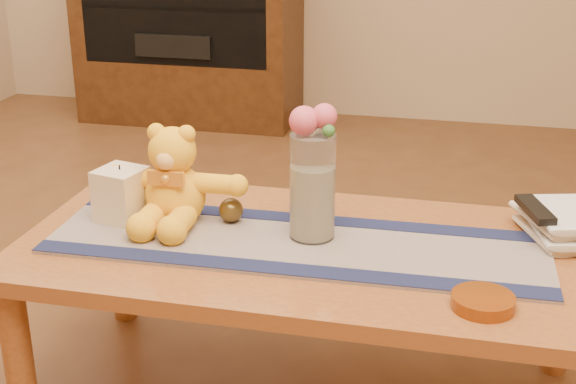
% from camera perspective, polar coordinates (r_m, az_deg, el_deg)
% --- Properties ---
extents(coffee_table_top, '(1.40, 0.70, 0.04)m').
position_cam_1_polar(coffee_table_top, '(1.93, 1.45, -4.28)').
color(coffee_table_top, brown).
rests_on(coffee_table_top, floor).
extents(table_leg_fl, '(0.07, 0.07, 0.41)m').
position_cam_1_polar(table_leg_fl, '(2.02, -18.84, -11.48)').
color(table_leg_fl, brown).
rests_on(table_leg_fl, floor).
extents(table_leg_bl, '(0.07, 0.07, 0.41)m').
position_cam_1_polar(table_leg_bl, '(2.46, -11.93, -4.60)').
color(table_leg_bl, brown).
rests_on(table_leg_bl, floor).
extents(table_leg_br, '(0.07, 0.07, 0.41)m').
position_cam_1_polar(table_leg_br, '(2.28, 19.11, -7.69)').
color(table_leg_br, brown).
rests_on(table_leg_br, floor).
extents(persian_runner, '(1.21, 0.38, 0.01)m').
position_cam_1_polar(persian_runner, '(1.91, 0.56, -3.74)').
color(persian_runner, '#1B1C4B').
rests_on(persian_runner, coffee_table_top).
extents(runner_border_near, '(1.20, 0.09, 0.00)m').
position_cam_1_polar(runner_border_near, '(1.78, -0.36, -5.53)').
color(runner_border_near, '#13193B').
rests_on(runner_border_near, persian_runner).
extents(runner_border_far, '(1.20, 0.09, 0.00)m').
position_cam_1_polar(runner_border_far, '(2.04, 1.37, -1.92)').
color(runner_border_far, '#13193B').
rests_on(runner_border_far, persian_runner).
extents(teddy_bear, '(0.36, 0.30, 0.24)m').
position_cam_1_polar(teddy_bear, '(2.01, -8.19, 1.20)').
color(teddy_bear, yellow).
rests_on(teddy_bear, persian_runner).
extents(pillar_candle, '(0.13, 0.13, 0.13)m').
position_cam_1_polar(pillar_candle, '(2.06, -11.91, -0.14)').
color(pillar_candle, beige).
rests_on(pillar_candle, persian_runner).
extents(candle_wick, '(0.00, 0.00, 0.01)m').
position_cam_1_polar(candle_wick, '(2.04, -12.06, 1.76)').
color(candle_wick, black).
rests_on(candle_wick, pillar_candle).
extents(glass_vase, '(0.11, 0.11, 0.26)m').
position_cam_1_polar(glass_vase, '(1.89, 1.78, 0.38)').
color(glass_vase, silver).
rests_on(glass_vase, persian_runner).
extents(potpourri_fill, '(0.09, 0.09, 0.18)m').
position_cam_1_polar(potpourri_fill, '(1.90, 1.77, -0.71)').
color(potpourri_fill, beige).
rests_on(potpourri_fill, glass_vase).
extents(rose_left, '(0.07, 0.07, 0.07)m').
position_cam_1_polar(rose_left, '(1.83, 1.16, 5.15)').
color(rose_left, '#D04962').
rests_on(rose_left, glass_vase).
extents(rose_right, '(0.06, 0.06, 0.06)m').
position_cam_1_polar(rose_right, '(1.84, 2.64, 5.49)').
color(rose_right, '#D04962').
rests_on(rose_right, glass_vase).
extents(blue_flower_back, '(0.04, 0.04, 0.04)m').
position_cam_1_polar(blue_flower_back, '(1.87, 2.35, 5.26)').
color(blue_flower_back, '#5153AF').
rests_on(blue_flower_back, glass_vase).
extents(blue_flower_side, '(0.04, 0.04, 0.04)m').
position_cam_1_polar(blue_flower_side, '(1.87, 1.05, 4.98)').
color(blue_flower_side, '#5153AF').
rests_on(blue_flower_side, glass_vase).
extents(leaf_sprig, '(0.03, 0.03, 0.03)m').
position_cam_1_polar(leaf_sprig, '(1.82, 2.94, 4.43)').
color(leaf_sprig, '#33662D').
rests_on(leaf_sprig, glass_vase).
extents(bronze_ball, '(0.07, 0.07, 0.06)m').
position_cam_1_polar(bronze_ball, '(2.02, -4.12, -1.32)').
color(bronze_ball, '#4D3A19').
rests_on(bronze_ball, persian_runner).
extents(book_bottom, '(0.24, 0.27, 0.02)m').
position_cam_1_polar(book_bottom, '(2.02, 17.05, -3.05)').
color(book_bottom, beige).
rests_on(book_bottom, coffee_table_top).
extents(book_lower, '(0.21, 0.26, 0.02)m').
position_cam_1_polar(book_lower, '(2.01, 17.28, -2.59)').
color(book_lower, beige).
rests_on(book_lower, book_bottom).
extents(book_upper, '(0.24, 0.27, 0.02)m').
position_cam_1_polar(book_upper, '(2.01, 16.98, -2.03)').
color(book_upper, beige).
rests_on(book_upper, book_lower).
extents(book_top, '(0.22, 0.26, 0.02)m').
position_cam_1_polar(book_top, '(2.00, 17.35, -1.58)').
color(book_top, beige).
rests_on(book_top, book_upper).
extents(tv_remote, '(0.09, 0.17, 0.02)m').
position_cam_1_polar(tv_remote, '(1.99, 17.38, -1.21)').
color(tv_remote, black).
rests_on(tv_remote, book_top).
extents(amber_dish, '(0.16, 0.16, 0.03)m').
position_cam_1_polar(amber_dish, '(1.68, 13.87, -7.69)').
color(amber_dish, '#BF5914').
rests_on(amber_dish, coffee_table_top).
extents(media_cabinet, '(1.20, 0.50, 1.10)m').
position_cam_1_polar(media_cabinet, '(4.52, -7.16, 12.07)').
color(media_cabinet, black).
rests_on(media_cabinet, floor).
extents(cabinet_cavity, '(1.02, 0.03, 0.61)m').
position_cam_1_polar(cabinet_cavity, '(4.29, -8.33, 13.00)').
color(cabinet_cavity, black).
rests_on(cabinet_cavity, media_cabinet).
extents(cabinet_shelf, '(1.02, 0.20, 0.02)m').
position_cam_1_polar(cabinet_shelf, '(4.36, -7.92, 13.17)').
color(cabinet_shelf, black).
rests_on(cabinet_shelf, media_cabinet).
extents(stereo_lower, '(0.42, 0.28, 0.12)m').
position_cam_1_polar(stereo_lower, '(4.41, -7.70, 10.66)').
color(stereo_lower, black).
rests_on(stereo_lower, media_cabinet).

